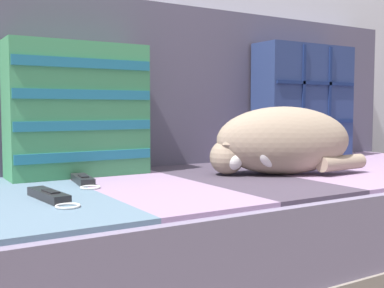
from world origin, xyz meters
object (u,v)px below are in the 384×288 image
(couch, at_px, (225,243))
(throw_pillow_quilted, at_px, (304,103))
(game_remote_near, at_px, (83,180))
(sleeping_cat, at_px, (280,143))
(game_remote_far, at_px, (50,196))
(throw_pillow_striped, at_px, (78,110))

(couch, height_order, throw_pillow_quilted, throw_pillow_quilted)
(couch, distance_m, game_remote_near, 0.46)
(throw_pillow_quilted, height_order, sleeping_cat, throw_pillow_quilted)
(game_remote_near, height_order, game_remote_far, same)
(game_remote_near, bearing_deg, throw_pillow_striped, 75.51)
(couch, xyz_separation_m, game_remote_near, (-0.40, 0.06, 0.21))
(couch, bearing_deg, throw_pillow_striped, 150.26)
(sleeping_cat, xyz_separation_m, game_remote_far, (-0.67, -0.05, -0.08))
(couch, relative_size, game_remote_far, 9.91)
(sleeping_cat, relative_size, game_remote_far, 2.15)
(throw_pillow_quilted, distance_m, sleeping_cat, 0.48)
(game_remote_near, bearing_deg, throw_pillow_quilted, 9.36)
(couch, bearing_deg, game_remote_far, -167.29)
(throw_pillow_striped, bearing_deg, game_remote_near, -104.49)
(game_remote_far, bearing_deg, throw_pillow_striped, 62.45)
(couch, xyz_separation_m, sleeping_cat, (0.14, -0.07, 0.29))
(throw_pillow_striped, distance_m, game_remote_far, 0.41)
(throw_pillow_striped, distance_m, sleeping_cat, 0.58)
(throw_pillow_quilted, distance_m, game_remote_near, 0.94)
(throw_pillow_striped, height_order, sleeping_cat, throw_pillow_striped)
(throw_pillow_striped, relative_size, game_remote_far, 1.88)
(couch, height_order, game_remote_near, game_remote_near)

